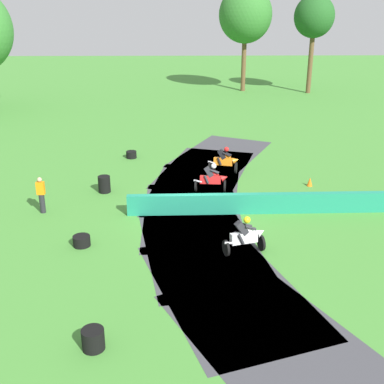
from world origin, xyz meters
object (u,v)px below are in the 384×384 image
Objects in this scene: tire_stack_near at (131,155)px; tire_stack_mid_a at (104,184)px; motorcycle_chase_red at (212,178)px; tire_stack_far at (93,339)px; track_marshal at (41,195)px; tire_stack_mid_b at (82,241)px; motorcycle_trailing_white at (246,236)px; motorcycle_lead_orange at (225,160)px; traffic_cone at (310,182)px.

tire_stack_near is 5.45m from tire_stack_mid_a.
motorcycle_chase_red reaches higher than tire_stack_mid_a.
tire_stack_far is 9.85m from track_marshal.
motorcycle_chase_red is at bearing 46.84° from tire_stack_mid_b.
track_marshal is (-8.42, 3.75, 0.16)m from motorcycle_trailing_white.
motorcycle_lead_orange is 1.05× the size of track_marshal.
motorcycle_chase_red is (-0.83, -2.76, -0.01)m from motorcycle_lead_orange.
motorcycle_chase_red is 7.91m from track_marshal.
tire_stack_near is at bearing 85.58° from tire_stack_mid_b.
tire_stack_mid_b is 6.13m from tire_stack_far.
motorcycle_lead_orange is 8.95m from motorcycle_trailing_white.
tire_stack_far is at bearing -125.69° from traffic_cone.
motorcycle_lead_orange reaches higher than motorcycle_chase_red.
tire_stack_far is 0.38× the size of track_marshal.
tire_stack_mid_b is (-5.25, -5.60, -0.45)m from motorcycle_chase_red.
tire_stack_far is (-4.71, -5.37, -0.36)m from motorcycle_trailing_white.
tire_stack_near is at bearing 153.69° from motorcycle_lead_orange.
tire_stack_near and tire_stack_mid_b have the same top height.
tire_stack_far is at bearing -83.27° from tire_stack_mid_a.
track_marshal is at bearing -111.85° from tire_stack_near.
motorcycle_trailing_white reaches higher than tire_stack_near.
track_marshal reaches higher than traffic_cone.
tire_stack_mid_a reaches higher than traffic_cone.
motorcycle_trailing_white is 7.89m from traffic_cone.
motorcycle_trailing_white is at bearing -65.34° from tire_stack_near.
motorcycle_lead_orange is at bearing -26.31° from tire_stack_near.
motorcycle_chase_red reaches higher than traffic_cone.
tire_stack_mid_a is at bearing -176.35° from traffic_cone.
tire_stack_mid_a is (-6.07, 6.14, -0.26)m from motorcycle_trailing_white.
motorcycle_trailing_white is 9.21m from track_marshal.
motorcycle_lead_orange is 3.89× the size of traffic_cone.
tire_stack_near is 0.92× the size of tire_stack_mid_b.
track_marshal reaches higher than motorcycle_trailing_white.
tire_stack_far is (0.58, -16.90, 0.10)m from tire_stack_near.
motorcycle_lead_orange is 2.61× the size of tire_stack_mid_b.
traffic_cone reaches higher than tire_stack_near.
track_marshal reaches higher than motorcycle_lead_orange.
motorcycle_chase_red is 4.96m from traffic_cone.
motorcycle_trailing_white is at bearing -5.50° from tire_stack_mid_b.
tire_stack_far reaches higher than tire_stack_near.
track_marshal is (-8.35, -5.20, 0.16)m from motorcycle_lead_orange.
tire_stack_mid_a is at bearing 89.30° from tire_stack_mid_b.
traffic_cone is (10.09, 0.64, -0.18)m from tire_stack_mid_a.
track_marshal is at bearing -166.28° from traffic_cone.
motorcycle_trailing_white is (0.07, -8.95, 0.00)m from motorcycle_lead_orange.
tire_stack_mid_b is at bearing -133.16° from motorcycle_chase_red.
motorcycle_chase_red is 1.05× the size of track_marshal.
tire_stack_mid_a reaches higher than tire_stack_near.
motorcycle_lead_orange is 6.64m from tire_stack_mid_a.
motorcycle_trailing_white reaches higher than motorcycle_chase_red.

